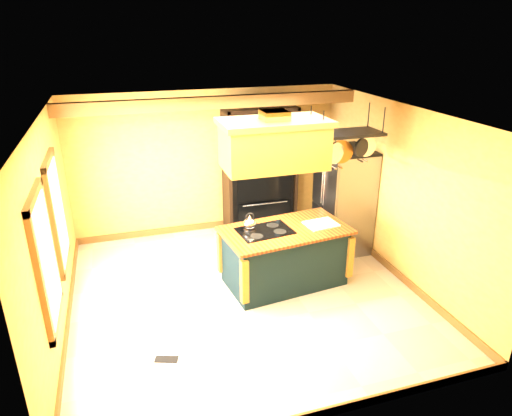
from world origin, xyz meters
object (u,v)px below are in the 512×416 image
pot_rack (345,140)px  hutch (259,184)px  range_hood (274,143)px  refrigerator (343,202)px  kitchen_island (284,255)px

pot_rack → hutch: bearing=107.2°
range_hood → hutch: size_ratio=0.63×
pot_rack → refrigerator: bearing=58.8°
kitchen_island → hutch: (0.26, 2.10, 0.45)m
hutch → pot_rack: bearing=-72.8°
range_hood → kitchen_island: bearing=0.1°
kitchen_island → pot_rack: (0.91, 0.01, 1.74)m
kitchen_island → hutch: bearing=76.1°
range_hood → hutch: bearing=77.7°
hutch → kitchen_island: bearing=-97.0°
kitchen_island → pot_rack: pot_rack is taller
pot_rack → refrigerator: 1.65m
kitchen_island → range_hood: 1.80m
pot_rack → hutch: size_ratio=0.47×
hutch → refrigerator: bearing=-48.0°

